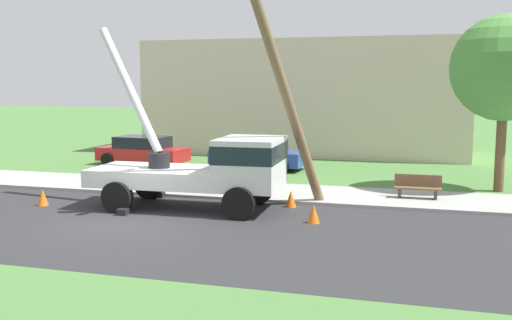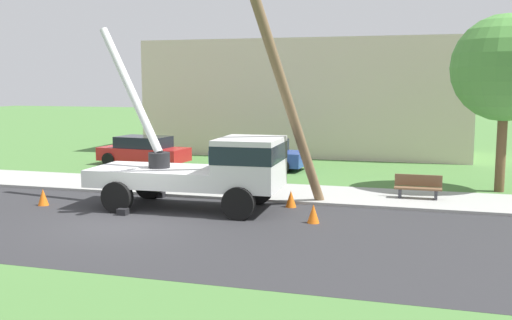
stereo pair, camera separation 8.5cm
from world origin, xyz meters
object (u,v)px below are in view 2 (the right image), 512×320
at_px(leaning_utility_pole, 280,78).
at_px(roadside_tree_near, 506,68).
at_px(park_bench, 418,188).
at_px(traffic_cone_behind, 43,197).
at_px(parked_sedan_red, 144,151).
at_px(utility_truck, 211,166).
at_px(traffic_cone_ahead, 313,214).
at_px(parked_sedan_blue, 259,154).
at_px(traffic_cone_curbside, 291,199).

height_order(leaning_utility_pole, roadside_tree_near, leaning_utility_pole).
bearing_deg(park_bench, traffic_cone_behind, -160.30).
height_order(traffic_cone_behind, parked_sedan_red, parked_sedan_red).
bearing_deg(traffic_cone_behind, utility_truck, 10.16).
xyz_separation_m(traffic_cone_ahead, parked_sedan_blue, (-4.52, 10.00, 0.43)).
xyz_separation_m(parked_sedan_blue, roadside_tree_near, (10.28, -3.06, 3.87)).
distance_m(leaning_utility_pole, traffic_cone_ahead, 4.39).
height_order(traffic_cone_behind, park_bench, park_bench).
height_order(traffic_cone_curbside, parked_sedan_red, parked_sedan_red).
bearing_deg(leaning_utility_pole, roadside_tree_near, 38.11).
bearing_deg(park_bench, parked_sedan_red, 157.40).
bearing_deg(park_bench, traffic_cone_ahead, -123.97).
relative_size(traffic_cone_curbside, parked_sedan_blue, 0.12).
bearing_deg(utility_truck, parked_sedan_red, 127.91).
bearing_deg(park_bench, parked_sedan_blue, 142.02).
xyz_separation_m(traffic_cone_ahead, park_bench, (2.86, 4.24, 0.18)).
height_order(traffic_cone_ahead, traffic_cone_curbside, same).
bearing_deg(roadside_tree_near, parked_sedan_red, 170.12).
relative_size(traffic_cone_ahead, traffic_cone_curbside, 1.00).
height_order(utility_truck, park_bench, utility_truck).
relative_size(park_bench, roadside_tree_near, 0.24).
distance_m(traffic_cone_ahead, parked_sedan_red, 14.25).
distance_m(traffic_cone_ahead, parked_sedan_blue, 10.98).
bearing_deg(traffic_cone_curbside, parked_sedan_red, 139.99).
distance_m(leaning_utility_pole, traffic_cone_curbside, 4.00).
xyz_separation_m(traffic_cone_curbside, roadside_tree_near, (6.89, 4.95, 4.31)).
height_order(traffic_cone_behind, roadside_tree_near, roadside_tree_near).
xyz_separation_m(traffic_cone_behind, park_bench, (11.99, 4.29, 0.18)).
xyz_separation_m(utility_truck, traffic_cone_ahead, (3.53, -0.95, -1.13)).
distance_m(park_bench, roadside_tree_near, 5.72).
bearing_deg(parked_sedan_red, leaning_utility_pole, -42.90).
bearing_deg(parked_sedan_red, utility_truck, -52.09).
height_order(traffic_cone_behind, parked_sedan_blue, parked_sedan_blue).
bearing_deg(traffic_cone_curbside, roadside_tree_near, 35.71).
bearing_deg(traffic_cone_behind, leaning_utility_pole, 10.30).
bearing_deg(traffic_cone_behind, park_bench, 19.70).
distance_m(parked_sedan_blue, roadside_tree_near, 11.40).
xyz_separation_m(traffic_cone_curbside, park_bench, (3.99, 2.25, 0.18)).
height_order(traffic_cone_ahead, traffic_cone_behind, same).
distance_m(utility_truck, park_bench, 7.24).
relative_size(utility_truck, parked_sedan_blue, 1.52).
xyz_separation_m(traffic_cone_ahead, traffic_cone_behind, (-9.13, -0.05, 0.00)).
bearing_deg(parked_sedan_blue, parked_sedan_red, -177.54).
distance_m(utility_truck, traffic_cone_behind, 5.81).
height_order(traffic_cone_ahead, parked_sedan_blue, parked_sedan_blue).
relative_size(traffic_cone_ahead, roadside_tree_near, 0.09).
relative_size(utility_truck, traffic_cone_behind, 12.22).
distance_m(traffic_cone_behind, traffic_cone_curbside, 8.26).
bearing_deg(traffic_cone_curbside, utility_truck, -156.63).
bearing_deg(traffic_cone_ahead, utility_truck, 164.86).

